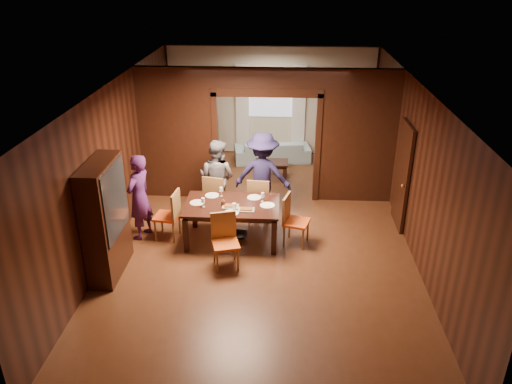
# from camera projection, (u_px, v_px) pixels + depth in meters

# --- Properties ---
(floor) EXTENTS (9.00, 9.00, 0.00)m
(floor) POSITION_uv_depth(u_px,v_px,m) (263.00, 232.00, 9.84)
(floor) COLOR #512D16
(floor) RESTS_ON ground
(ceiling) EXTENTS (5.50, 9.00, 0.02)m
(ceiling) POSITION_uv_depth(u_px,v_px,m) (264.00, 85.00, 8.61)
(ceiling) COLOR silver
(ceiling) RESTS_ON room_walls
(room_walls) EXTENTS (5.52, 9.01, 2.90)m
(room_walls) POSITION_uv_depth(u_px,v_px,m) (267.00, 129.00, 10.91)
(room_walls) COLOR black
(room_walls) RESTS_ON floor
(person_purple) EXTENTS (0.59, 0.71, 1.67)m
(person_purple) POSITION_uv_depth(u_px,v_px,m) (139.00, 197.00, 9.34)
(person_purple) COLOR #491E5A
(person_purple) RESTS_ON floor
(person_grey) EXTENTS (0.98, 0.88, 1.65)m
(person_grey) POSITION_uv_depth(u_px,v_px,m) (217.00, 178.00, 10.17)
(person_grey) COLOR slate
(person_grey) RESTS_ON floor
(person_navy) EXTENTS (1.24, 0.82, 1.79)m
(person_navy) POSITION_uv_depth(u_px,v_px,m) (263.00, 175.00, 10.14)
(person_navy) COLOR #1D1940
(person_navy) RESTS_ON floor
(sofa) EXTENTS (2.06, 1.05, 0.58)m
(sofa) POSITION_uv_depth(u_px,v_px,m) (272.00, 151.00, 13.20)
(sofa) COLOR #95B6C3
(sofa) RESTS_ON floor
(serving_bowl) EXTENTS (0.34, 0.34, 0.08)m
(serving_bowl) POSITION_uv_depth(u_px,v_px,m) (238.00, 200.00, 9.31)
(serving_bowl) COLOR black
(serving_bowl) RESTS_ON dining_table
(dining_table) EXTENTS (1.76, 1.09, 0.76)m
(dining_table) POSITION_uv_depth(u_px,v_px,m) (232.00, 222.00, 9.40)
(dining_table) COLOR black
(dining_table) RESTS_ON floor
(coffee_table) EXTENTS (0.80, 0.50, 0.40)m
(coffee_table) POSITION_uv_depth(u_px,v_px,m) (272.00, 169.00, 12.25)
(coffee_table) COLOR black
(coffee_table) RESTS_ON floor
(chair_left) EXTENTS (0.49, 0.49, 0.97)m
(chair_left) POSITION_uv_depth(u_px,v_px,m) (167.00, 215.00, 9.45)
(chair_left) COLOR #DF4B14
(chair_left) RESTS_ON floor
(chair_right) EXTENTS (0.54, 0.54, 0.97)m
(chair_right) POSITION_uv_depth(u_px,v_px,m) (297.00, 221.00, 9.23)
(chair_right) COLOR #EF5216
(chair_right) RESTS_ON floor
(chair_far_l) EXTENTS (0.52, 0.52, 0.97)m
(chair_far_l) POSITION_uv_depth(u_px,v_px,m) (217.00, 196.00, 10.22)
(chair_far_l) COLOR red
(chair_far_l) RESTS_ON floor
(chair_far_r) EXTENTS (0.48, 0.48, 0.97)m
(chair_far_r) POSITION_uv_depth(u_px,v_px,m) (259.00, 199.00, 10.08)
(chair_far_r) COLOR orange
(chair_far_r) RESTS_ON floor
(chair_near) EXTENTS (0.54, 0.54, 0.97)m
(chair_near) POSITION_uv_depth(u_px,v_px,m) (226.00, 242.00, 8.52)
(chair_near) COLOR #D05213
(chair_near) RESTS_ON floor
(hutch) EXTENTS (0.40, 1.20, 2.00)m
(hutch) POSITION_uv_depth(u_px,v_px,m) (105.00, 219.00, 8.19)
(hutch) COLOR black
(hutch) RESTS_ON floor
(door_right) EXTENTS (0.06, 0.90, 2.10)m
(door_right) POSITION_uv_depth(u_px,v_px,m) (403.00, 176.00, 9.71)
(door_right) COLOR black
(door_right) RESTS_ON floor
(window_far) EXTENTS (1.20, 0.03, 1.30)m
(window_far) POSITION_uv_depth(u_px,v_px,m) (271.00, 92.00, 13.14)
(window_far) COLOR silver
(window_far) RESTS_ON back_wall
(curtain_left) EXTENTS (0.35, 0.06, 2.40)m
(curtain_left) POSITION_uv_depth(u_px,v_px,m) (242.00, 109.00, 13.33)
(curtain_left) COLOR white
(curtain_left) RESTS_ON back_wall
(curtain_right) EXTENTS (0.35, 0.06, 2.40)m
(curtain_right) POSITION_uv_depth(u_px,v_px,m) (299.00, 110.00, 13.25)
(curtain_right) COLOR white
(curtain_right) RESTS_ON back_wall
(plate_left) EXTENTS (0.27, 0.27, 0.01)m
(plate_left) POSITION_uv_depth(u_px,v_px,m) (197.00, 203.00, 9.28)
(plate_left) COLOR silver
(plate_left) RESTS_ON dining_table
(plate_far_l) EXTENTS (0.27, 0.27, 0.01)m
(plate_far_l) POSITION_uv_depth(u_px,v_px,m) (212.00, 195.00, 9.57)
(plate_far_l) COLOR silver
(plate_far_l) RESTS_ON dining_table
(plate_far_r) EXTENTS (0.27, 0.27, 0.01)m
(plate_far_r) POSITION_uv_depth(u_px,v_px,m) (254.00, 197.00, 9.49)
(plate_far_r) COLOR silver
(plate_far_r) RESTS_ON dining_table
(plate_right) EXTENTS (0.27, 0.27, 0.01)m
(plate_right) POSITION_uv_depth(u_px,v_px,m) (267.00, 205.00, 9.18)
(plate_right) COLOR white
(plate_right) RESTS_ON dining_table
(plate_near) EXTENTS (0.27, 0.27, 0.01)m
(plate_near) POSITION_uv_depth(u_px,v_px,m) (231.00, 213.00, 8.91)
(plate_near) COLOR silver
(plate_near) RESTS_ON dining_table
(platter_a) EXTENTS (0.30, 0.20, 0.04)m
(platter_a) POSITION_uv_depth(u_px,v_px,m) (230.00, 206.00, 9.13)
(platter_a) COLOR gray
(platter_a) RESTS_ON dining_table
(platter_b) EXTENTS (0.30, 0.20, 0.04)m
(platter_b) POSITION_uv_depth(u_px,v_px,m) (246.00, 209.00, 9.01)
(platter_b) COLOR gray
(platter_b) RESTS_ON dining_table
(wineglass_left) EXTENTS (0.08, 0.08, 0.18)m
(wineglass_left) POSITION_uv_depth(u_px,v_px,m) (203.00, 203.00, 9.10)
(wineglass_left) COLOR silver
(wineglass_left) RESTS_ON dining_table
(wineglass_far) EXTENTS (0.08, 0.08, 0.18)m
(wineglass_far) POSITION_uv_depth(u_px,v_px,m) (221.00, 192.00, 9.52)
(wineglass_far) COLOR silver
(wineglass_far) RESTS_ON dining_table
(wineglass_right) EXTENTS (0.08, 0.08, 0.18)m
(wineglass_right) POSITION_uv_depth(u_px,v_px,m) (263.00, 197.00, 9.30)
(wineglass_right) COLOR silver
(wineglass_right) RESTS_ON dining_table
(tumbler) EXTENTS (0.07, 0.07, 0.14)m
(tumbler) POSITION_uv_depth(u_px,v_px,m) (234.00, 207.00, 8.98)
(tumbler) COLOR silver
(tumbler) RESTS_ON dining_table
(condiment_jar) EXTENTS (0.08, 0.08, 0.11)m
(condiment_jar) POSITION_uv_depth(u_px,v_px,m) (223.00, 203.00, 9.18)
(condiment_jar) COLOR #502512
(condiment_jar) RESTS_ON dining_table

